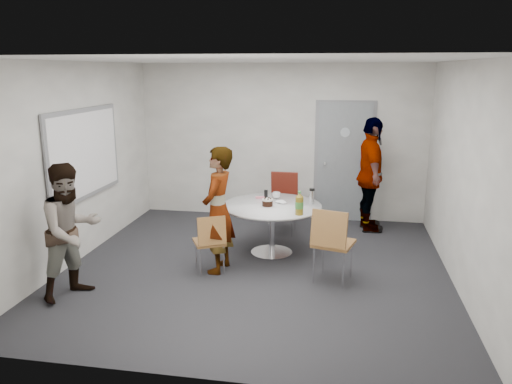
% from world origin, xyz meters
% --- Properties ---
extents(floor, '(5.00, 5.00, 0.00)m').
position_xyz_m(floor, '(0.00, 0.00, 0.00)').
color(floor, black).
rests_on(floor, ground).
extents(ceiling, '(5.00, 5.00, 0.00)m').
position_xyz_m(ceiling, '(0.00, 0.00, 2.70)').
color(ceiling, silver).
rests_on(ceiling, wall_back).
extents(wall_back, '(5.00, 0.00, 5.00)m').
position_xyz_m(wall_back, '(0.00, 2.50, 1.35)').
color(wall_back, '#B5B2AC').
rests_on(wall_back, floor).
extents(wall_left, '(0.00, 5.00, 5.00)m').
position_xyz_m(wall_left, '(-2.50, 0.00, 1.35)').
color(wall_left, '#B5B2AC').
rests_on(wall_left, floor).
extents(wall_right, '(0.00, 5.00, 5.00)m').
position_xyz_m(wall_right, '(2.50, 0.00, 1.35)').
color(wall_right, '#B5B2AC').
rests_on(wall_right, floor).
extents(wall_front, '(5.00, 0.00, 5.00)m').
position_xyz_m(wall_front, '(0.00, -2.50, 1.35)').
color(wall_front, '#B5B2AC').
rests_on(wall_front, floor).
extents(door, '(1.02, 0.17, 2.12)m').
position_xyz_m(door, '(1.10, 2.48, 1.03)').
color(door, slate).
rests_on(door, wall_back).
extents(whiteboard, '(0.04, 1.90, 1.25)m').
position_xyz_m(whiteboard, '(-2.46, 0.20, 1.45)').
color(whiteboard, gray).
rests_on(whiteboard, wall_left).
extents(table, '(1.40, 1.40, 1.05)m').
position_xyz_m(table, '(0.15, 0.58, 0.63)').
color(table, silver).
rests_on(table, floor).
extents(chair_near_left, '(0.52, 0.53, 0.79)m').
position_xyz_m(chair_near_left, '(-0.55, -0.27, 0.48)').
color(chair_near_left, brown).
rests_on(chair_near_left, floor).
extents(chair_near_right, '(0.57, 0.60, 0.96)m').
position_xyz_m(chair_near_right, '(0.99, -0.31, 0.59)').
color(chair_near_right, brown).
rests_on(chair_near_right, floor).
extents(chair_far, '(0.48, 0.51, 0.97)m').
position_xyz_m(chair_far, '(0.15, 1.66, 0.59)').
color(chair_far, '#5E1D12').
rests_on(chair_far, floor).
extents(person_main, '(0.45, 0.64, 1.65)m').
position_xyz_m(person_main, '(-0.48, -0.14, 0.83)').
color(person_main, '#A5C6EA').
rests_on(person_main, floor).
extents(person_left, '(0.88, 0.96, 1.58)m').
position_xyz_m(person_left, '(-1.95, -1.17, 0.79)').
color(person_left, white).
rests_on(person_left, floor).
extents(person_right, '(0.58, 1.14, 1.86)m').
position_xyz_m(person_right, '(1.53, 1.94, 0.93)').
color(person_right, black).
rests_on(person_right, floor).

